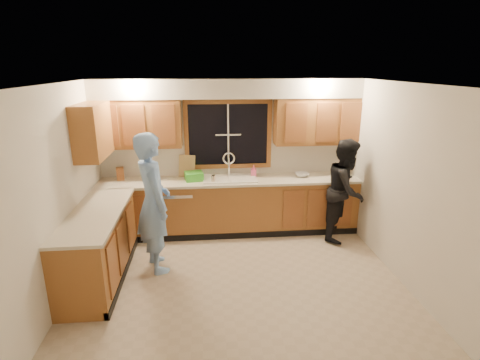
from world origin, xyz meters
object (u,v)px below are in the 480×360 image
object	(u,v)px
knife_block	(120,174)
stove	(86,268)
man	(153,203)
dish_crate	(194,176)
woman	(346,190)
sink	(230,182)
dishwasher	(179,210)
bowl	(302,175)
soap_bottle	(254,171)

from	to	relation	value
knife_block	stove	bearing A→B (deg)	-105.34
man	knife_block	xyz separation A→B (m)	(-0.67, 1.19, 0.08)
stove	dish_crate	xyz separation A→B (m)	(1.22, 1.83, 0.54)
stove	woman	size ratio (longest dim) A/B	0.55
sink	woman	size ratio (longest dim) A/B	0.53
sink	knife_block	size ratio (longest dim) A/B	4.07
sink	dishwasher	size ratio (longest dim) A/B	1.05
sink	man	distance (m)	1.53
stove	dish_crate	world-z (taller)	dish_crate
woman	knife_block	distance (m)	3.61
woman	bowl	world-z (taller)	woman
woman	sink	bearing A→B (deg)	112.51
dish_crate	knife_block	bearing A→B (deg)	174.65
man	soap_bottle	world-z (taller)	man
bowl	man	bearing A→B (deg)	-154.10
soap_bottle	bowl	distance (m)	0.81
soap_bottle	dishwasher	bearing A→B (deg)	-174.17
woman	dishwasher	bearing A→B (deg)	116.82
knife_block	dishwasher	bearing A→B (deg)	-22.33
sink	soap_bottle	distance (m)	0.45
bowl	soap_bottle	bearing A→B (deg)	174.75
dish_crate	man	bearing A→B (deg)	-115.34
soap_bottle	dish_crate	bearing A→B (deg)	-173.80
sink	stove	bearing A→B (deg)	-134.61
dishwasher	knife_block	distance (m)	1.10
dishwasher	woman	world-z (taller)	woman
knife_block	bowl	distance (m)	2.97
stove	woman	world-z (taller)	woman
woman	soap_bottle	bearing A→B (deg)	104.79
sink	man	xyz separation A→B (m)	(-1.09, -1.08, 0.08)
sink	dish_crate	bearing A→B (deg)	179.32
dishwasher	dish_crate	size ratio (longest dim) A/B	2.93
sink	knife_block	distance (m)	1.77
sink	soap_bottle	xyz separation A→B (m)	(0.41, 0.11, 0.15)
knife_block	bowl	size ratio (longest dim) A/B	0.91
bowl	dishwasher	bearing A→B (deg)	-178.48
dish_crate	sink	bearing A→B (deg)	-0.68
man	dish_crate	xyz separation A→B (m)	(0.51, 1.08, 0.04)
dishwasher	soap_bottle	world-z (taller)	soap_bottle
sink	woman	distance (m)	1.86
sink	dishwasher	distance (m)	0.96
woman	knife_block	bearing A→B (deg)	116.87
sink	bowl	bearing A→B (deg)	1.90
woman	stove	bearing A→B (deg)	146.68
sink	dishwasher	bearing A→B (deg)	-179.01
sink	woman	bearing A→B (deg)	-12.78
man	bowl	bearing A→B (deg)	-85.84
knife_block	sink	bearing A→B (deg)	-17.87
dishwasher	soap_bottle	size ratio (longest dim) A/B	4.29
dishwasher	bowl	xyz separation A→B (m)	(2.06, 0.05, 0.54)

